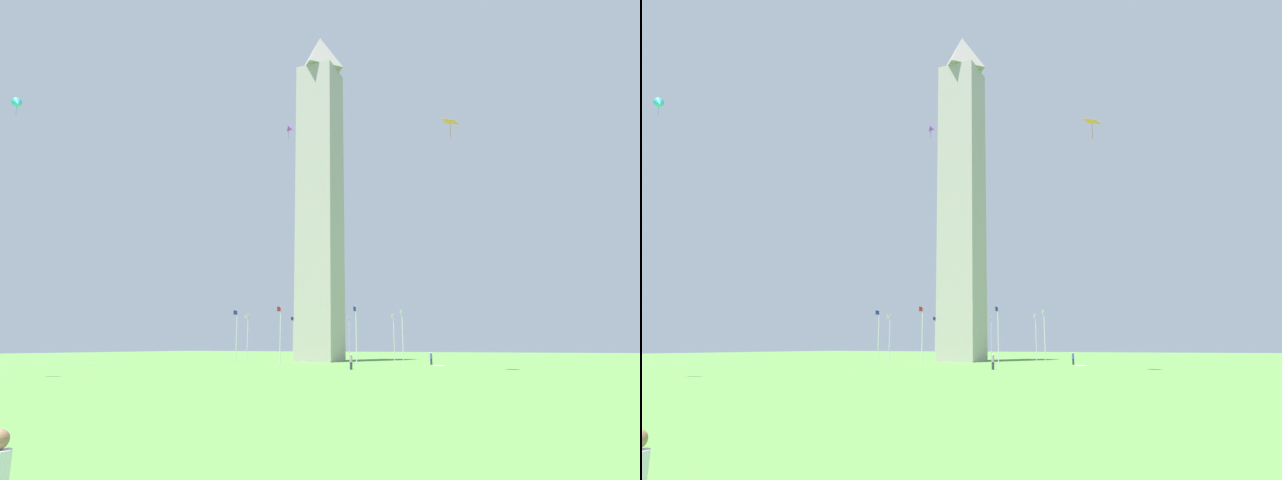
% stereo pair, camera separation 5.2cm
% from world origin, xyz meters
% --- Properties ---
extents(ground_plane, '(260.00, 260.00, 0.00)m').
position_xyz_m(ground_plane, '(0.00, 0.00, 0.00)').
color(ground_plane, '#548C3D').
extents(obelisk_monument, '(6.54, 6.54, 59.43)m').
position_xyz_m(obelisk_monument, '(0.00, 0.00, 29.72)').
color(obelisk_monument, '#A8A399').
rests_on(obelisk_monument, ground).
extents(flagpole_n, '(1.12, 0.14, 8.10)m').
position_xyz_m(flagpole_n, '(14.06, 0.00, 4.44)').
color(flagpole_n, silver).
rests_on(flagpole_n, ground).
extents(flagpole_ne, '(1.12, 0.14, 8.10)m').
position_xyz_m(flagpole_ne, '(9.96, 9.90, 4.44)').
color(flagpole_ne, silver).
rests_on(flagpole_ne, ground).
extents(flagpole_e, '(1.12, 0.14, 8.10)m').
position_xyz_m(flagpole_e, '(0.06, 14.00, 4.44)').
color(flagpole_e, silver).
rests_on(flagpole_e, ground).
extents(flagpole_se, '(1.12, 0.14, 8.10)m').
position_xyz_m(flagpole_se, '(-9.84, 9.90, 4.44)').
color(flagpole_se, silver).
rests_on(flagpole_se, ground).
extents(flagpole_s, '(1.12, 0.14, 8.10)m').
position_xyz_m(flagpole_s, '(-13.94, 0.00, 4.44)').
color(flagpole_s, silver).
rests_on(flagpole_s, ground).
extents(flagpole_sw, '(1.12, 0.14, 8.10)m').
position_xyz_m(flagpole_sw, '(-9.84, -9.90, 4.44)').
color(flagpole_sw, silver).
rests_on(flagpole_sw, ground).
extents(flagpole_w, '(1.12, 0.14, 8.10)m').
position_xyz_m(flagpole_w, '(0.06, -14.00, 4.44)').
color(flagpole_w, silver).
rests_on(flagpole_w, ground).
extents(flagpole_nw, '(1.12, 0.14, 8.10)m').
position_xyz_m(flagpole_nw, '(9.96, -9.90, 4.44)').
color(flagpole_nw, silver).
rests_on(flagpole_nw, ground).
extents(person_blue_shirt, '(0.32, 0.32, 1.72)m').
position_xyz_m(person_blue_shirt, '(6.45, 19.56, 0.85)').
color(person_blue_shirt, '#2D2D38').
rests_on(person_blue_shirt, ground).
extents(person_gray_shirt, '(0.32, 0.32, 1.71)m').
position_xyz_m(person_gray_shirt, '(24.43, 14.39, 0.85)').
color(person_gray_shirt, '#2D2D38').
rests_on(person_gray_shirt, ground).
extents(kite_orange_diamond, '(1.78, 1.71, 2.37)m').
position_xyz_m(kite_orange_diamond, '(26.01, 26.66, 26.19)').
color(kite_orange_diamond, orange).
extents(kite_purple_delta, '(1.08, 1.33, 1.87)m').
position_xyz_m(kite_purple_delta, '(18.58, 3.26, 32.62)').
color(kite_purple_delta, purple).
extents(kite_cyan_delta, '(1.76, 1.96, 2.56)m').
position_xyz_m(kite_cyan_delta, '(38.23, -26.40, 33.55)').
color(kite_cyan_delta, '#33C6D1').
extents(picnic_blanket_near_first_person, '(2.24, 2.08, 0.01)m').
position_xyz_m(picnic_blanket_near_first_person, '(8.80, 20.99, 0.01)').
color(picnic_blanket_near_first_person, white).
rests_on(picnic_blanket_near_first_person, ground).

